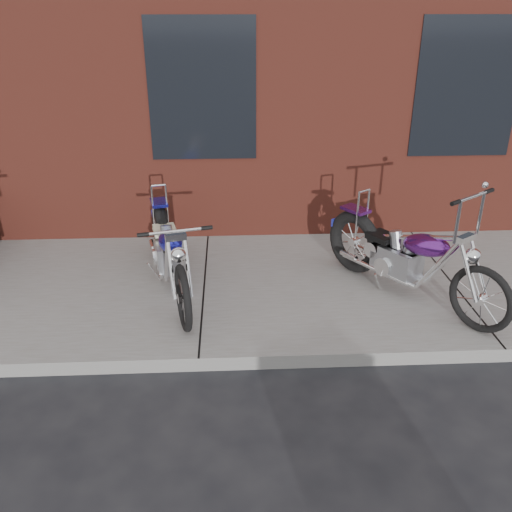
{
  "coord_description": "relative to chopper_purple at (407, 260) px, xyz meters",
  "views": [
    {
      "loc": [
        0.34,
        -4.28,
        3.22
      ],
      "look_at": [
        0.59,
        0.8,
        0.84
      ],
      "focal_mm": 38.0,
      "sensor_mm": 36.0,
      "label": 1
    }
  ],
  "objects": [
    {
      "name": "ground",
      "position": [
        -2.31,
        -1.14,
        -0.6
      ],
      "size": [
        120.0,
        120.0,
        0.0
      ],
      "primitive_type": "plane",
      "color": "#2C2C2F",
      "rests_on": "ground"
    },
    {
      "name": "sidewalk",
      "position": [
        -2.31,
        0.36,
        -0.52
      ],
      "size": [
        22.0,
        3.0,
        0.15
      ],
      "primitive_type": "cube",
      "color": "slate",
      "rests_on": "ground"
    },
    {
      "name": "chopper_purple",
      "position": [
        0.0,
        0.0,
        0.0
      ],
      "size": [
        1.51,
        2.11,
        1.39
      ],
      "rotation": [
        0.0,
        0.0,
        -0.96
      ],
      "color": "black",
      "rests_on": "sidewalk"
    },
    {
      "name": "chopper_blue",
      "position": [
        -2.69,
        0.31,
        -0.01
      ],
      "size": [
        0.79,
        2.39,
        1.06
      ],
      "rotation": [
        0.0,
        0.0,
        -1.33
      ],
      "color": "black",
      "rests_on": "sidewalk"
    }
  ]
}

